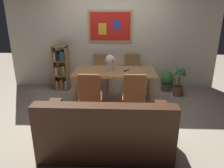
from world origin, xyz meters
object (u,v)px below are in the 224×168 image
(leather_couch, at_px, (106,132))
(flower_vase, at_px, (110,62))
(dining_chair_near_right, at_px, (134,93))
(potted_palm, at_px, (179,83))
(dining_chair_far_right, at_px, (132,70))
(bookshelf, at_px, (61,69))
(dining_chair_near_left, at_px, (90,93))
(dining_chair_far_left, at_px, (101,70))
(dining_table, at_px, (114,75))
(tv_remote, at_px, (126,70))
(potted_ivy, at_px, (167,81))

(leather_couch, bearing_deg, flower_vase, 90.88)
(dining_chair_near_right, distance_m, leather_couch, 1.04)
(potted_palm, bearing_deg, leather_couch, -125.57)
(dining_chair_far_right, height_order, bookshelf, bookshelf)
(dining_chair_near_right, xyz_separation_m, flower_vase, (-0.46, 0.81, 0.38))
(dining_chair_near_left, distance_m, dining_chair_near_right, 0.77)
(leather_couch, xyz_separation_m, bookshelf, (-1.30, 2.52, 0.20))
(leather_couch, height_order, flower_vase, flower_vase)
(dining_chair_far_left, height_order, flower_vase, flower_vase)
(dining_chair_far_left, bearing_deg, flower_vase, -69.74)
(dining_table, xyz_separation_m, dining_chair_near_left, (-0.40, -0.79, -0.10))
(dining_table, xyz_separation_m, tv_remote, (0.25, 0.01, 0.10))
(dining_chair_far_left, xyz_separation_m, leather_couch, (0.29, -2.44, -0.22))
(dining_chair_near_left, relative_size, tv_remote, 5.69)
(potted_palm, bearing_deg, dining_chair_near_right, -131.84)
(dining_table, relative_size, flower_vase, 5.22)
(dining_chair_near_left, relative_size, dining_chair_near_right, 1.00)
(flower_vase, bearing_deg, dining_chair_near_right, -60.44)
(dining_chair_near_right, xyz_separation_m, leather_couch, (-0.43, -0.92, -0.22))
(dining_table, relative_size, potted_palm, 2.23)
(dining_chair_far_right, distance_m, tv_remote, 0.84)
(dining_chair_near_left, bearing_deg, dining_chair_far_left, 88.20)
(dining_table, xyz_separation_m, flower_vase, (-0.09, 0.04, 0.27))
(dining_chair_far_right, height_order, potted_ivy, dining_chair_far_right)
(bookshelf, height_order, potted_ivy, bookshelf)
(dining_table, distance_m, leather_couch, 1.72)
(dining_chair_near_right, xyz_separation_m, potted_palm, (1.13, 1.27, -0.22))
(dining_chair_near_left, bearing_deg, bookshelf, 120.67)
(flower_vase, xyz_separation_m, tv_remote, (0.34, -0.03, -0.17))
(dining_chair_far_right, distance_m, bookshelf, 1.77)
(dining_table, height_order, potted_palm, potted_palm)
(dining_chair_far_left, relative_size, leather_couch, 0.51)
(dining_chair_near_left, height_order, dining_chair_near_right, same)
(dining_chair_far_right, bearing_deg, dining_table, -117.01)
(dining_chair_near_left, xyz_separation_m, potted_palm, (1.90, 1.29, -0.22))
(dining_table, bearing_deg, tv_remote, 1.68)
(dining_chair_near_right, height_order, flower_vase, flower_vase)
(potted_palm, bearing_deg, flower_vase, -163.96)
(dining_chair_far_right, height_order, potted_palm, dining_chair_far_right)
(potted_ivy, distance_m, potted_palm, 0.40)
(dining_chair_far_left, distance_m, leather_couch, 2.47)
(bookshelf, bearing_deg, dining_table, -31.35)
(dining_chair_far_left, xyz_separation_m, tv_remote, (0.60, -0.74, 0.21))
(flower_vase, distance_m, tv_remote, 0.38)
(dining_chair_far_left, height_order, dining_chair_near_right, same)
(dining_chair_near_right, relative_size, leather_couch, 0.51)
(dining_chair_near_left, relative_size, leather_couch, 0.51)
(potted_ivy, xyz_separation_m, flower_vase, (-1.38, -0.79, 0.66))
(dining_chair_far_left, distance_m, dining_chair_near_right, 1.68)
(leather_couch, distance_m, bookshelf, 2.84)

